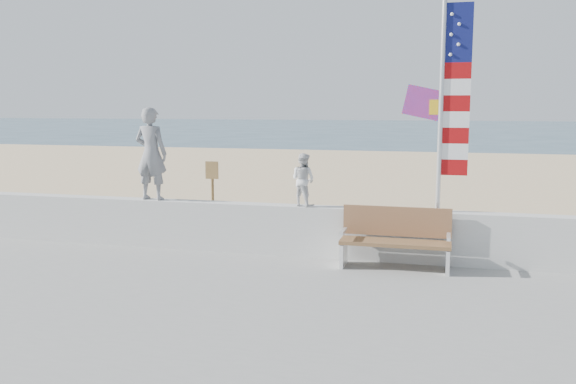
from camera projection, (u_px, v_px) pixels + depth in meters
The scene contains 9 objects.
ground at pixel (246, 296), 9.23m from camera, with size 220.00×220.00×0.00m, color #304F61.
sand at pixel (343, 202), 17.85m from camera, with size 90.00×40.00×0.08m, color #D3B88D.
seawall at pixel (280, 229), 11.06m from camera, with size 30.00×0.35×0.90m, color silver.
adult at pixel (151, 154), 11.50m from camera, with size 0.64×0.42×1.75m, color gray.
child at pixel (303, 180), 10.82m from camera, with size 0.46×0.36×0.94m, color silver.
bench at pixel (395, 238), 10.09m from camera, with size 1.80×0.57×1.00m.
flag at pixel (449, 97), 10.01m from camera, with size 0.50×0.08×3.50m.
parafoil_kite at pixel (433, 105), 11.62m from camera, with size 1.12×0.33×0.76m.
sign at pixel (212, 186), 14.58m from camera, with size 0.32×0.07×1.46m.
Camera 1 is at (2.85, -8.47, 2.86)m, focal length 38.00 mm.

